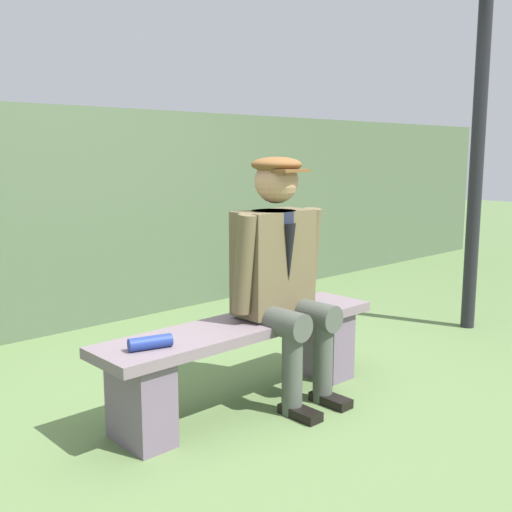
# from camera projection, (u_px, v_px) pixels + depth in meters

# --- Properties ---
(ground_plane) EXTENTS (30.00, 30.00, 0.00)m
(ground_plane) POSITION_uv_depth(u_px,v_px,m) (244.00, 404.00, 3.39)
(ground_plane) COLOR #5C7745
(bench) EXTENTS (1.72, 0.39, 0.47)m
(bench) POSITION_uv_depth(u_px,v_px,m) (244.00, 352.00, 3.34)
(bench) COLOR slate
(bench) RESTS_ON ground
(seated_man) EXTENTS (0.62, 0.57, 1.35)m
(seated_man) POSITION_uv_depth(u_px,v_px,m) (281.00, 267.00, 3.37)
(seated_man) COLOR brown
(seated_man) RESTS_ON ground
(rolled_magazine) EXTENTS (0.21, 0.11, 0.06)m
(rolled_magazine) POSITION_uv_depth(u_px,v_px,m) (150.00, 343.00, 2.85)
(rolled_magazine) COLOR navy
(rolled_magazine) RESTS_ON bench
(stadium_wall) EXTENTS (12.00, 0.24, 1.72)m
(stadium_wall) POSITION_uv_depth(u_px,v_px,m) (64.00, 219.00, 4.76)
(stadium_wall) COLOR #4B5D42
(stadium_wall) RESTS_ON ground
(lamp_post) EXTENTS (0.24, 0.24, 2.87)m
(lamp_post) POSITION_uv_depth(u_px,v_px,m) (481.00, 98.00, 4.60)
(lamp_post) COLOR black
(lamp_post) RESTS_ON ground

